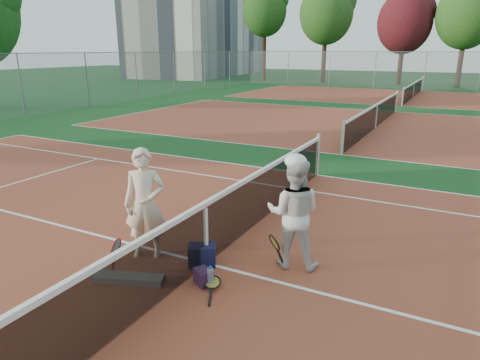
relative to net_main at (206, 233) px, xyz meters
The scene contains 22 objects.
ground 0.51m from the net_main, ahead, with size 130.00×130.00×0.00m, color #103D17.
court_main 0.51m from the net_main, ahead, with size 23.77×10.97×0.01m, color brown.
court_far_a 13.51m from the net_main, 90.00° to the left, with size 23.77×10.97×0.01m, color brown.
court_far_b 27.00m from the net_main, 90.00° to the left, with size 23.77×10.97×0.01m, color brown.
net_main is the anchor object (origin of this frame).
net_far_a 13.50m from the net_main, 90.00° to the left, with size 0.10×10.98×1.02m, color black, non-canonical shape.
net_far_b 27.00m from the net_main, 90.00° to the left, with size 0.10×10.98×1.02m, color black, non-canonical shape.
fence_back 34.01m from the net_main, 90.00° to the left, with size 32.00×0.06×3.00m, color slate, non-canonical shape.
apartment_block 52.62m from the net_main, 122.47° to the left, with size 10.00×22.00×15.00m, color beige.
player_a 1.07m from the net_main, 169.56° to the right, with size 0.64×0.42×1.75m, color beige.
player_b 1.35m from the net_main, 26.52° to the left, with size 0.82×0.64×1.68m, color silver.
racket_red 1.33m from the net_main, 135.65° to the right, with size 0.18×0.27×0.59m, color maroon, non-canonical shape.
racket_black_held 1.06m from the net_main, 18.03° to the left, with size 0.26×0.27×0.56m, color black, non-canonical shape.
racket_spare 0.84m from the net_main, 51.56° to the right, with size 0.60×0.27×0.12m, color black, non-canonical shape.
sports_bag_navy 0.35m from the net_main, 128.66° to the right, with size 0.41×0.28×0.33m, color black.
sports_bag_purple 0.72m from the net_main, 62.28° to the right, with size 0.27×0.19×0.22m, color black.
net_cover_canvas 1.27m from the net_main, 125.47° to the right, with size 1.01×0.23×0.11m, color #635E5A.
water_bottle 0.81m from the net_main, 53.82° to the right, with size 0.09×0.09×0.30m, color silver.
tree_back_0 40.87m from the net_main, 113.24° to the left, with size 4.44×4.44×9.47m.
tree_back_1 39.72m from the net_main, 104.45° to the left, with size 5.14×5.14×9.48m.
tree_back_maroon 38.64m from the net_main, 93.81° to the left, with size 4.81×4.81×8.27m.
tree_back_3 38.20m from the net_main, 86.33° to the left, with size 4.95×4.95×8.83m.
Camera 1 is at (3.19, -5.02, 3.17)m, focal length 32.00 mm.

